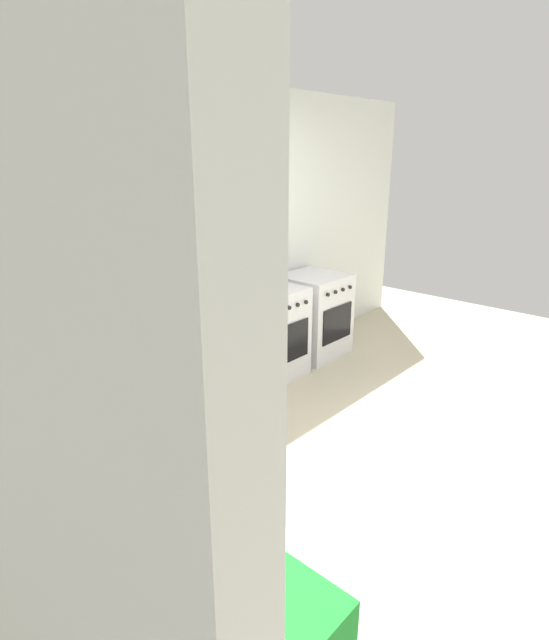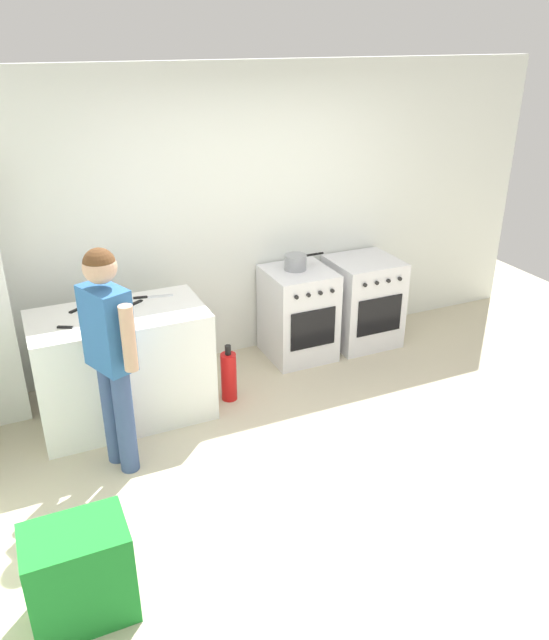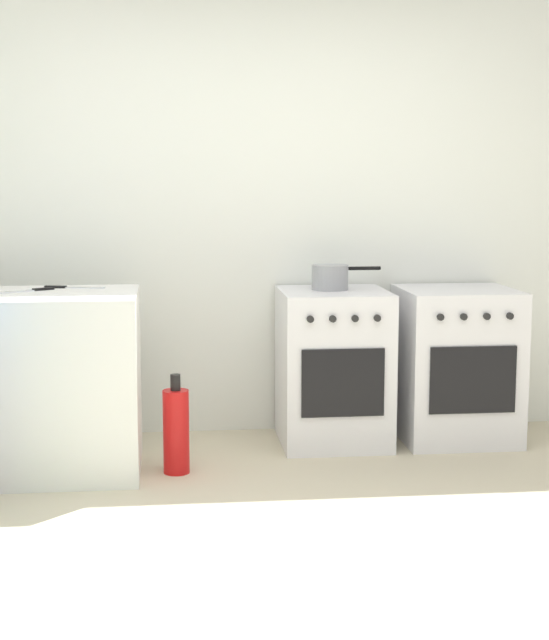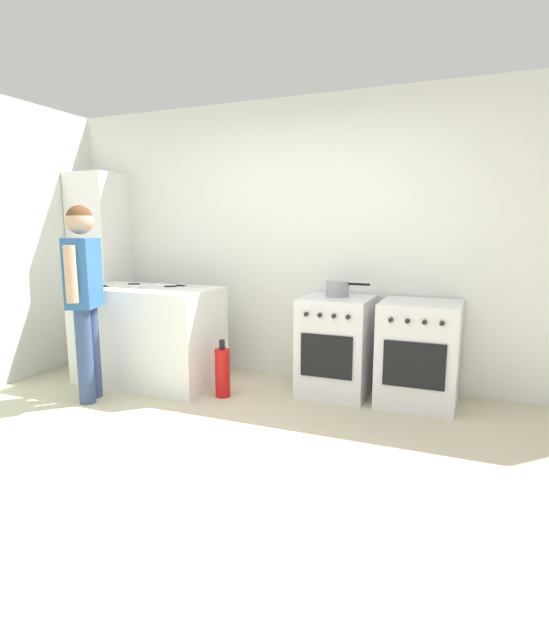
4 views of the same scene
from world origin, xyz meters
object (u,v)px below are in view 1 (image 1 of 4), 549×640
at_px(fire_extinguisher, 236,400).
at_px(person, 162,369).
at_px(oven_left, 268,332).
at_px(knife_chef, 150,323).
at_px(knife_paring, 81,365).
at_px(knife_bread, 132,336).
at_px(knife_utility, 76,344).
at_px(oven_right, 313,315).
at_px(pot, 263,280).

bearing_deg(fire_extinguisher, person, -153.11).
bearing_deg(oven_left, knife_chef, -172.57).
bearing_deg(knife_paring, knife_bread, 22.88).
distance_m(oven_left, knife_paring, 2.17).
distance_m(knife_paring, fire_extinguisher, 1.37).
bearing_deg(knife_bread, person, -110.43).
relative_size(knife_paring, person, 0.12).
bearing_deg(knife_bread, fire_extinguisher, -12.83).
bearing_deg(knife_paring, fire_extinguisher, 0.93).
xyz_separation_m(knife_utility, fire_extinguisher, (1.05, -0.30, -0.69)).
bearing_deg(fire_extinguisher, oven_left, 28.78).
bearing_deg(fire_extinguisher, knife_bread, 167.17).
relative_size(oven_right, pot, 2.23).
height_order(oven_left, oven_right, same).
distance_m(oven_left, pot, 0.49).
bearing_deg(oven_left, fire_extinguisher, -151.22).
bearing_deg(knife_chef, knife_bread, -150.30).
xyz_separation_m(knife_chef, person, (-0.48, -0.80, 0.06)).
xyz_separation_m(knife_bread, person, (-0.25, -0.67, 0.06)).
height_order(knife_bread, knife_paring, same).
height_order(oven_left, knife_bread, knife_bread).
bearing_deg(knife_bread, knife_paring, -157.12).
height_order(knife_paring, knife_utility, same).
xyz_separation_m(person, fire_extinguisher, (0.99, 0.50, -0.74)).
distance_m(knife_bread, knife_utility, 0.34).
height_order(knife_bread, knife_utility, same).
relative_size(knife_utility, person, 0.14).
height_order(knife_utility, fire_extinguisher, knife_utility).
bearing_deg(oven_left, oven_right, 0.00).
xyz_separation_m(oven_right, knife_paring, (-2.75, -0.50, 0.48)).
bearing_deg(person, knife_paring, 111.99).
bearing_deg(person, oven_left, 27.78).
relative_size(oven_right, fire_extinguisher, 1.70).
distance_m(knife_utility, person, 0.81).
bearing_deg(person, knife_chef, 59.29).
bearing_deg(pot, oven_left, -72.49).
bearing_deg(knife_chef, knife_utility, 179.61).
distance_m(knife_utility, fire_extinguisher, 1.29).
height_order(pot, fire_extinguisher, pot).
bearing_deg(knife_utility, knife_paring, -112.71).
xyz_separation_m(oven_right, fire_extinguisher, (-1.57, -0.48, -0.21)).
relative_size(oven_left, person, 0.53).
bearing_deg(pot, oven_right, -3.37).
height_order(knife_utility, person, person).
bearing_deg(person, knife_utility, 94.37).
bearing_deg(oven_right, pot, 176.63).
distance_m(oven_right, knife_bread, 2.38).
relative_size(oven_left, fire_extinguisher, 1.70).
relative_size(oven_left, knife_bread, 2.71).
bearing_deg(knife_utility, knife_chef, -0.39).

